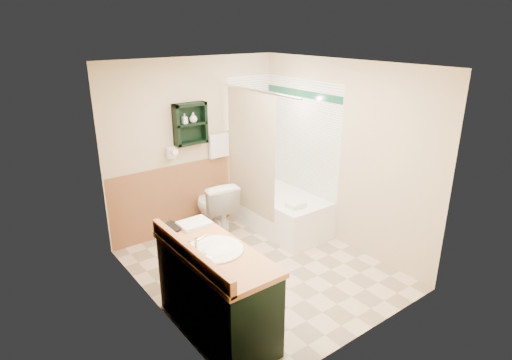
% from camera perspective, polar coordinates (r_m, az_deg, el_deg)
% --- Properties ---
extents(floor, '(3.00, 3.00, 0.00)m').
position_cam_1_polar(floor, '(5.28, 0.64, -11.78)').
color(floor, beige).
rests_on(floor, ground).
extents(back_wall, '(2.60, 0.04, 2.40)m').
position_cam_1_polar(back_wall, '(5.98, -8.25, 4.47)').
color(back_wall, beige).
rests_on(back_wall, ground).
extents(left_wall, '(0.04, 3.00, 2.40)m').
position_cam_1_polar(left_wall, '(4.14, -13.96, -3.07)').
color(left_wall, beige).
rests_on(left_wall, ground).
extents(right_wall, '(0.04, 3.00, 2.40)m').
position_cam_1_polar(right_wall, '(5.62, 11.43, 3.28)').
color(right_wall, beige).
rests_on(right_wall, ground).
extents(ceiling, '(2.60, 3.00, 0.04)m').
position_cam_1_polar(ceiling, '(4.50, 0.76, 15.41)').
color(ceiling, white).
rests_on(ceiling, back_wall).
extents(wainscot_left, '(2.98, 2.98, 1.00)m').
position_cam_1_polar(wainscot_left, '(4.47, -12.79, -11.26)').
color(wainscot_left, '#A86E44').
rests_on(wainscot_left, left_wall).
extents(wainscot_back, '(2.58, 2.58, 1.00)m').
position_cam_1_polar(wainscot_back, '(6.17, -7.78, -1.87)').
color(wainscot_back, '#A86E44').
rests_on(wainscot_back, back_wall).
extents(mirror_frame, '(1.30, 1.30, 1.00)m').
position_cam_1_polar(mirror_frame, '(3.58, -10.09, -1.28)').
color(mirror_frame, olive).
rests_on(mirror_frame, left_wall).
extents(mirror_glass, '(1.20, 1.20, 0.90)m').
position_cam_1_polar(mirror_glass, '(3.58, -10.02, -1.26)').
color(mirror_glass, white).
rests_on(mirror_glass, left_wall).
extents(tile_right, '(1.50, 1.50, 2.10)m').
position_cam_1_polar(tile_right, '(6.14, 5.90, 3.53)').
color(tile_right, white).
rests_on(tile_right, right_wall).
extents(tile_back, '(0.95, 0.95, 2.10)m').
position_cam_1_polar(tile_back, '(6.52, -0.08, 4.61)').
color(tile_back, white).
rests_on(tile_back, back_wall).
extents(tile_accent, '(1.50, 1.50, 0.10)m').
position_cam_1_polar(tile_accent, '(5.95, 6.12, 11.38)').
color(tile_accent, '#144831').
rests_on(tile_accent, right_wall).
extents(wall_shelf, '(0.45, 0.15, 0.55)m').
position_cam_1_polar(wall_shelf, '(5.75, -8.74, 7.42)').
color(wall_shelf, black).
rests_on(wall_shelf, back_wall).
extents(hair_dryer, '(0.10, 0.24, 0.18)m').
position_cam_1_polar(hair_dryer, '(5.73, -11.31, 3.59)').
color(hair_dryer, white).
rests_on(hair_dryer, back_wall).
extents(towel_bar, '(0.40, 0.06, 0.40)m').
position_cam_1_polar(towel_bar, '(6.05, -5.09, 6.26)').
color(towel_bar, white).
rests_on(towel_bar, back_wall).
extents(curtain_rod, '(0.03, 1.60, 0.03)m').
position_cam_1_polar(curtain_rod, '(5.46, 0.33, 11.79)').
color(curtain_rod, silver).
rests_on(curtain_rod, back_wall).
extents(shower_curtain, '(1.05, 1.05, 1.70)m').
position_cam_1_polar(shower_curtain, '(5.78, -0.74, 3.62)').
color(shower_curtain, beige).
rests_on(shower_curtain, curtain_rod).
extents(vanity, '(0.59, 1.37, 0.87)m').
position_cam_1_polar(vanity, '(4.15, -5.30, -14.54)').
color(vanity, black).
rests_on(vanity, ground).
extents(bathtub, '(0.78, 1.50, 0.52)m').
position_cam_1_polar(bathtub, '(6.20, 3.12, -4.01)').
color(bathtub, white).
rests_on(bathtub, ground).
extents(toilet, '(0.57, 0.87, 0.79)m').
position_cam_1_polar(toilet, '(5.96, -5.59, -3.70)').
color(toilet, white).
rests_on(toilet, ground).
extents(counter_towel, '(0.31, 0.24, 0.04)m').
position_cam_1_polar(counter_towel, '(4.38, -8.22, -5.80)').
color(counter_towel, white).
rests_on(counter_towel, vanity).
extents(vanity_book, '(0.16, 0.09, 0.23)m').
position_cam_1_polar(vanity_book, '(4.28, -11.75, -5.29)').
color(vanity_book, black).
rests_on(vanity_book, vanity).
extents(tub_towel, '(0.22, 0.19, 0.07)m').
position_cam_1_polar(tub_towel, '(5.64, 5.32, -3.33)').
color(tub_towel, white).
rests_on(tub_towel, bathtub).
extents(soap_bottle_a, '(0.06, 0.13, 0.06)m').
position_cam_1_polar(soap_bottle_a, '(5.70, -9.48, 7.73)').
color(soap_bottle_a, white).
rests_on(soap_bottle_a, wall_shelf).
extents(soap_bottle_b, '(0.13, 0.15, 0.10)m').
position_cam_1_polar(soap_bottle_b, '(5.75, -8.37, 8.12)').
color(soap_bottle_b, white).
rests_on(soap_bottle_b, wall_shelf).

